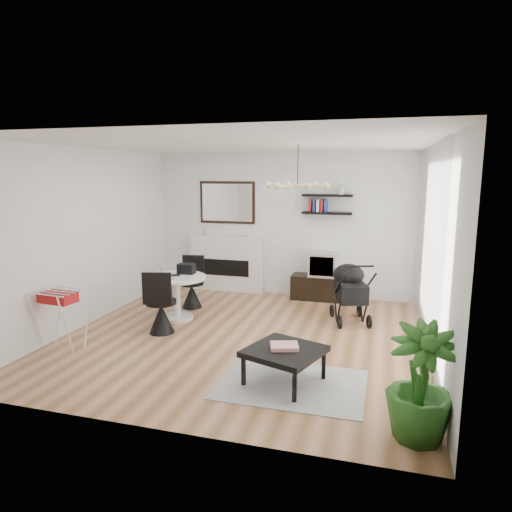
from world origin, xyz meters
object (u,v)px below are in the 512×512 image
(fireplace, at_px, (227,257))
(dining_table, at_px, (176,291))
(drying_rack, at_px, (62,318))
(tv_console, at_px, (324,288))
(crt_tv, at_px, (323,264))
(stroller, at_px, (350,294))
(coffee_table, at_px, (284,352))
(potted_plant, at_px, (421,383))

(fireplace, relative_size, dining_table, 2.25)
(fireplace, height_order, drying_rack, fireplace)
(fireplace, xyz_separation_m, tv_console, (1.95, -0.14, -0.46))
(dining_table, bearing_deg, tv_console, 40.13)
(tv_console, xyz_separation_m, crt_tv, (-0.03, -0.00, 0.44))
(stroller, relative_size, coffee_table, 1.04)
(potted_plant, bearing_deg, stroller, 105.07)
(fireplace, height_order, potted_plant, fireplace)
(coffee_table, relative_size, potted_plant, 0.92)
(stroller, bearing_deg, fireplace, 135.12)
(potted_plant, bearing_deg, drying_rack, 168.23)
(fireplace, distance_m, coffee_table, 4.18)
(tv_console, relative_size, coffee_table, 1.24)
(dining_table, height_order, potted_plant, potted_plant)
(tv_console, xyz_separation_m, stroller, (0.55, -1.12, 0.21))
(tv_console, height_order, dining_table, dining_table)
(crt_tv, distance_m, potted_plant, 4.50)
(fireplace, bearing_deg, coffee_table, -61.68)
(fireplace, height_order, dining_table, fireplace)
(crt_tv, height_order, dining_table, crt_tv)
(crt_tv, height_order, drying_rack, crt_tv)
(coffee_table, bearing_deg, potted_plant, -28.50)
(stroller, bearing_deg, tv_console, 97.99)
(dining_table, bearing_deg, stroller, 14.13)
(drying_rack, bearing_deg, stroller, 37.85)
(stroller, relative_size, potted_plant, 0.96)
(crt_tv, distance_m, drying_rack, 4.50)
(crt_tv, bearing_deg, coffee_table, -89.05)
(drying_rack, bearing_deg, dining_table, 65.69)
(dining_table, relative_size, stroller, 0.95)
(drying_rack, bearing_deg, potted_plant, -5.83)
(fireplace, distance_m, tv_console, 2.01)
(coffee_table, bearing_deg, fireplace, 118.32)
(potted_plant, bearing_deg, fireplace, 127.19)
(drying_rack, relative_size, coffee_table, 0.83)
(fireplace, height_order, coffee_table, fireplace)
(drying_rack, height_order, coffee_table, drying_rack)
(coffee_table, xyz_separation_m, potted_plant, (1.37, -0.75, 0.17))
(fireplace, distance_m, drying_rack, 3.67)
(dining_table, distance_m, stroller, 2.76)
(drying_rack, height_order, potted_plant, potted_plant)
(fireplace, distance_m, stroller, 2.81)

